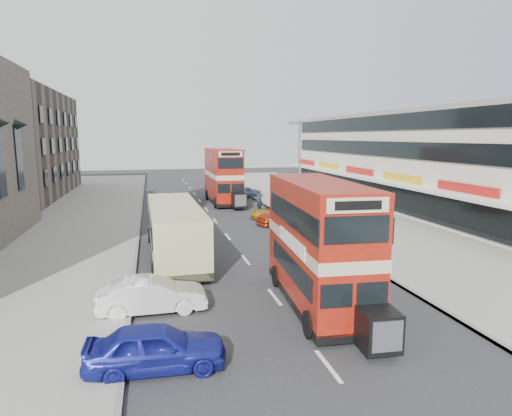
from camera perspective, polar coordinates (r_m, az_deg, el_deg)
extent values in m
plane|color=#28282B|center=(17.81, 4.24, -13.71)|extent=(160.00, 160.00, 0.00)
cube|color=#28282B|center=(36.62, -5.31, -1.68)|extent=(12.00, 90.00, 0.01)
cube|color=gray|center=(40.07, 11.93, -0.79)|extent=(12.00, 90.00, 0.15)
cube|color=gray|center=(36.91, -24.09, -2.26)|extent=(12.00, 90.00, 0.15)
cube|color=gray|center=(36.27, -14.90, -1.95)|extent=(0.20, 90.00, 0.16)
cube|color=gray|center=(37.93, 3.85, -1.17)|extent=(0.20, 90.00, 0.16)
cube|color=beige|center=(45.25, 20.26, 5.62)|extent=(8.00, 46.00, 9.00)
cube|color=black|center=(43.40, 15.59, 1.87)|extent=(0.10, 44.00, 2.40)
cube|color=gray|center=(45.23, 20.60, 11.44)|extent=(8.20, 46.20, 0.40)
cube|color=white|center=(42.84, 14.67, 3.71)|extent=(1.80, 44.00, 0.20)
cylinder|color=slate|center=(35.68, 5.64, 4.51)|extent=(0.16, 0.16, 8.00)
cube|color=slate|center=(35.45, 5.12, 10.96)|extent=(1.00, 0.20, 0.25)
cube|color=black|center=(18.85, 7.91, -11.31)|extent=(3.01, 8.02, 0.34)
cube|color=maroon|center=(18.47, 7.99, -7.89)|extent=(2.99, 8.02, 2.16)
cube|color=beige|center=(18.15, 8.08, -4.18)|extent=(3.03, 8.06, 0.44)
cube|color=maroon|center=(17.91, 8.17, -0.50)|extent=(2.99, 8.02, 2.06)
cube|color=maroon|center=(17.76, 8.25, 3.03)|extent=(3.01, 8.04, 0.25)
cube|color=black|center=(14.97, 15.66, -14.98)|extent=(1.26, 1.26, 1.28)
cube|color=black|center=(46.38, -4.27, 1.13)|extent=(2.80, 8.67, 0.38)
cube|color=maroon|center=(46.21, -4.29, 2.72)|extent=(2.78, 8.67, 2.38)
cube|color=beige|center=(46.07, -4.31, 4.39)|extent=(2.82, 8.71, 0.49)
cube|color=maroon|center=(45.98, -4.33, 6.00)|extent=(2.78, 8.67, 2.27)
cube|color=maroon|center=(45.93, -4.35, 7.52)|extent=(2.80, 8.69, 0.27)
cube|color=black|center=(41.58, -2.20, 1.03)|extent=(1.31, 1.31, 1.41)
cube|color=black|center=(25.89, -10.43, -5.44)|extent=(2.98, 10.91, 0.43)
cube|color=tan|center=(25.60, -10.51, -2.74)|extent=(2.96, 10.91, 2.82)
imported|color=navy|center=(14.09, -12.89, -17.24)|extent=(4.25, 1.85, 1.42)
imported|color=white|center=(18.26, -13.34, -10.97)|extent=(4.27, 1.50, 1.41)
imported|color=#A62B10|center=(35.07, 4.16, -0.91)|extent=(5.36, 2.61, 1.50)
imported|color=#BD8512|center=(37.47, 2.12, -0.56)|extent=(3.96, 1.98, 1.08)
imported|color=#5F84BE|center=(50.05, -1.93, 2.05)|extent=(3.82, 1.65, 1.28)
imported|color=gray|center=(33.86, 10.57, -0.96)|extent=(0.64, 0.44, 1.73)
imported|color=gray|center=(40.10, 0.45, 0.01)|extent=(0.87, 1.88, 0.95)
imported|color=black|center=(39.99, 0.45, 1.07)|extent=(0.69, 0.50, 1.76)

